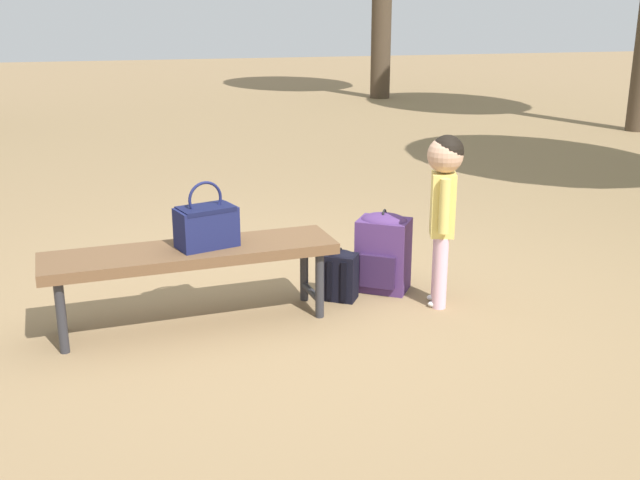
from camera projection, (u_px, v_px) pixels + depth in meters
name	position (u px, v px, depth m)	size (l,w,h in m)	color
ground_plane	(304.00, 305.00, 4.60)	(40.00, 40.00, 0.00)	#8C704C
park_bench	(191.00, 258.00, 4.21)	(1.63, 0.55, 0.45)	brown
handbag	(206.00, 225.00, 4.19)	(0.36, 0.27, 0.37)	#191E4C
child_standing	(444.00, 193.00, 4.41)	(0.21, 0.27, 1.02)	#E5B2C6
backpack_large	(383.00, 250.00, 4.77)	(0.38, 0.36, 0.52)	#4C2D66
backpack_small	(340.00, 274.00, 4.65)	(0.24, 0.23, 0.33)	black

